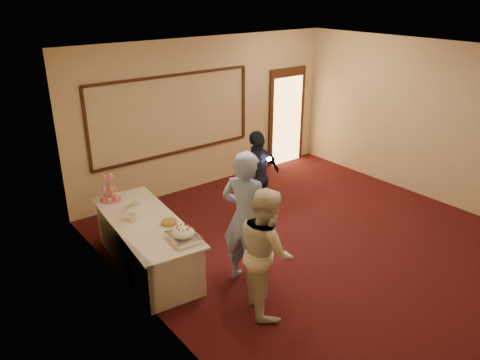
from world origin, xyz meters
name	(u,v)px	position (x,y,z in m)	size (l,w,h in m)	color
floor	(334,250)	(0.00, 0.00, 0.00)	(7.00, 7.00, 0.00)	#330B18
room_walls	(345,127)	(0.00, 0.00, 2.03)	(6.04, 7.04, 3.02)	beige
wall_molding	(174,115)	(-0.80, 3.47, 1.60)	(3.45, 0.04, 1.55)	#321E0F
doorway	(287,117)	(2.15, 3.45, 1.08)	(1.05, 0.07, 2.20)	#321E0F
buffet_table	(147,243)	(-2.55, 1.39, 0.39)	(1.14, 2.40, 0.77)	silver
pavlova_tray	(183,234)	(-2.40, 0.57, 0.85)	(0.40, 0.54, 0.18)	silver
cupcake_stand	(110,190)	(-2.65, 2.34, 0.94)	(0.33, 0.33, 0.49)	#E25A94
plate_stack_a	(135,215)	(-2.65, 1.49, 0.85)	(0.19, 0.19, 0.16)	white
plate_stack_b	(137,204)	(-2.45, 1.80, 0.84)	(0.18, 0.18, 0.15)	white
tart	(169,223)	(-2.33, 1.06, 0.80)	(0.26, 0.26, 0.05)	white
man	(246,219)	(-1.63, 0.21, 0.98)	(0.71, 0.47, 1.95)	#87A2D8
woman	(266,251)	(-1.80, -0.40, 0.84)	(0.81, 0.63, 1.68)	white
guest	(257,177)	(-0.30, 1.56, 0.83)	(0.97, 0.40, 1.65)	black
camera_flash	(269,159)	(-0.23, 1.34, 1.20)	(0.07, 0.04, 0.05)	white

